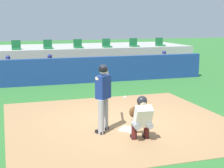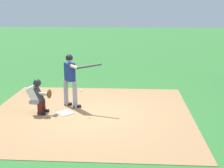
{
  "view_description": "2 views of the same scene",
  "coord_description": "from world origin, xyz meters",
  "views": [
    {
      "loc": [
        -3.14,
        -9.23,
        2.95
      ],
      "look_at": [
        0.0,
        0.7,
        1.0
      ],
      "focal_mm": 55.74,
      "sensor_mm": 36.0,
      "label": 1
    },
    {
      "loc": [
        9.57,
        1.33,
        3.39
      ],
      "look_at": [
        0.0,
        0.7,
        1.0
      ],
      "focal_mm": 51.32,
      "sensor_mm": 36.0,
      "label": 2
    }
  ],
  "objects": [
    {
      "name": "ground_plane",
      "position": [
        0.0,
        0.0,
        0.0
      ],
      "size": [
        80.0,
        80.0,
        0.0
      ],
      "primitive_type": "plane",
      "color": "#2D6B2D"
    },
    {
      "name": "dirt_infield",
      "position": [
        0.0,
        0.0,
        0.01
      ],
      "size": [
        6.4,
        6.4,
        0.01
      ],
      "primitive_type": "cube",
      "color": "#9E754C",
      "rests_on": "ground"
    },
    {
      "name": "home_plate",
      "position": [
        0.0,
        -0.8,
        0.02
      ],
      "size": [
        0.62,
        0.62,
        0.02
      ],
      "primitive_type": "cube",
      "rotation": [
        0.0,
        0.0,
        0.79
      ],
      "color": "white",
      "rests_on": "dirt_infield"
    },
    {
      "name": "batter_at_plate",
      "position": [
        -0.69,
        -0.72,
        1.04
      ],
      "size": [
        0.69,
        1.37,
        1.8
      ],
      "color": "#99999E",
      "rests_on": "ground"
    },
    {
      "name": "catcher_crouched",
      "position": [
        0.01,
        -1.64,
        0.61
      ],
      "size": [
        0.51,
        1.76,
        1.13
      ],
      "color": "gray",
      "rests_on": "ground"
    }
  ]
}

